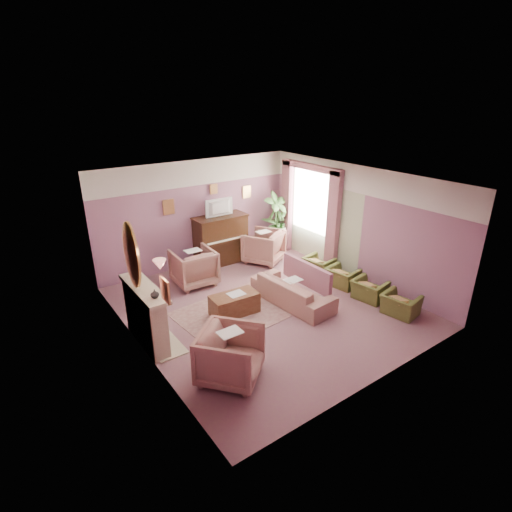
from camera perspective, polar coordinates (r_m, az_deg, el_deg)
floor at (r=8.84m, az=1.29°, el=-7.24°), size 5.50×6.00×0.01m
ceiling at (r=7.84m, az=1.47°, el=10.84°), size 5.50×6.00×0.01m
wall_back at (r=10.66m, az=-8.38°, el=5.99°), size 5.50×0.02×2.80m
wall_front at (r=6.32m, az=18.00°, el=-6.83°), size 5.50×0.02×2.80m
wall_left at (r=7.07m, az=-16.82°, el=-3.49°), size 0.02×6.00×2.80m
wall_right at (r=10.04m, az=14.09°, el=4.52°), size 0.02×6.00×2.80m
picture_rail_band at (r=10.40m, az=-8.69°, el=11.67°), size 5.50×0.01×0.65m
stripe_panel at (r=10.96m, az=8.78°, el=4.66°), size 0.01×3.00×2.15m
fireplace_surround at (r=7.67m, az=-15.49°, el=-8.38°), size 0.30×1.40×1.10m
fireplace_inset at (r=7.77m, az=-14.68°, el=-9.14°), size 0.18×0.72×0.68m
fire_ember at (r=7.88m, az=-14.28°, el=-10.18°), size 0.06×0.54×0.10m
mantel_shelf at (r=7.41m, az=-15.73°, el=-4.52°), size 0.40×1.55×0.07m
hearth at (r=8.01m, az=-13.74°, el=-11.32°), size 0.55×1.50×0.02m
mirror_frame at (r=7.10m, az=-17.35°, el=0.11°), size 0.04×0.72×1.20m
mirror_glass at (r=7.11m, az=-17.16°, el=0.15°), size 0.01×0.60×1.06m
sconce_shade at (r=6.13m, az=-13.59°, el=-1.21°), size 0.20×0.20×0.16m
piano at (r=10.85m, az=-5.04°, el=2.28°), size 1.40×0.60×1.30m
piano_keyshelf at (r=10.54m, az=-4.08°, el=2.10°), size 1.30×0.12×0.06m
piano_keys at (r=10.53m, az=-4.08°, el=2.31°), size 1.20×0.08×0.02m
piano_top at (r=10.64m, az=-5.16°, el=5.61°), size 1.45×0.65×0.04m
television at (r=10.52m, az=-5.07°, el=7.06°), size 0.80×0.12×0.48m
print_back_left at (r=10.21m, az=-12.38°, el=6.85°), size 0.30×0.03×0.38m
print_back_right at (r=11.29m, az=-1.34°, el=9.15°), size 0.26×0.03×0.34m
print_back_mid at (r=10.70m, az=-6.07°, el=9.50°), size 0.22×0.03×0.26m
print_left_wall at (r=5.92m, az=-12.85°, el=-4.83°), size 0.03×0.28×0.36m
window_blind at (r=10.94m, az=7.93°, el=8.08°), size 0.03×1.40×1.80m
curtain_left at (r=10.37m, az=10.96°, el=4.78°), size 0.16×0.34×2.60m
curtain_right at (r=11.65m, az=4.44°, el=7.08°), size 0.16×0.34×2.60m
pelmet at (r=10.71m, az=7.86°, el=12.49°), size 0.16×2.20×0.16m
mantel_plant at (r=7.82m, az=-17.22°, el=-1.86°), size 0.16×0.16×0.28m
mantel_vase at (r=6.94m, az=-14.27°, el=-5.26°), size 0.16×0.16×0.16m
area_rug at (r=8.67m, az=-2.58°, el=-7.86°), size 2.64×2.00×0.01m
coffee_table at (r=8.48m, az=-3.10°, el=-6.88°), size 1.03×0.57×0.45m
table_paper at (r=8.40m, az=-2.84°, el=-5.41°), size 0.35×0.28×0.01m
sofa at (r=8.83m, az=5.24°, el=-4.39°), size 0.66×1.99×0.80m
sofa_throw at (r=8.99m, az=7.23°, el=-2.57°), size 0.10×1.51×0.55m
floral_armchair_left at (r=9.74m, az=-8.89°, el=-1.32°), size 0.94×0.94×0.98m
floral_armchair_right at (r=10.90m, az=1.08°, el=1.58°), size 0.94×0.94×0.98m
floral_armchair_front at (r=6.61m, az=-3.66°, el=-13.62°), size 0.94×0.94×0.98m
olive_chair_a at (r=8.93m, az=19.98°, el=-6.11°), size 0.50×0.71×0.62m
olive_chair_b at (r=9.35m, az=15.93°, el=-4.27°), size 0.50×0.71×0.62m
olive_chair_c at (r=9.81m, az=12.26°, el=-2.58°), size 0.50×0.71×0.62m
olive_chair_d at (r=10.32m, az=8.95°, el=-1.04°), size 0.50×0.71×0.62m
side_table at (r=11.87m, az=3.02°, el=2.59°), size 0.52×0.52×0.70m
side_plant_big at (r=11.70m, az=3.07°, el=4.99°), size 0.30×0.30×0.34m
side_plant_small at (r=11.71m, az=3.84°, el=4.82°), size 0.16×0.16×0.28m
palm_pot at (r=11.76m, az=2.81°, el=1.47°), size 0.34×0.34×0.34m
palm_plant at (r=11.48m, az=2.89°, el=5.63°), size 0.76×0.76×1.44m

